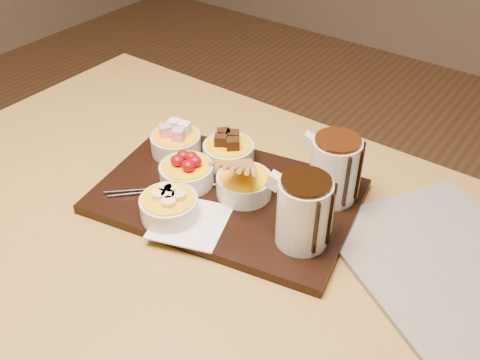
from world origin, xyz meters
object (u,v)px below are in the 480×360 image
Objects in this scene: dining_table at (198,251)px; newspaper at (451,269)px; pitcher_milk_chocolate at (334,170)px; serving_board at (227,196)px; bowl_strawberries at (187,174)px; pitcher_dark_chocolate at (303,213)px.

newspaper reaches higher than dining_table.
newspaper is at bearing -19.21° from pitcher_milk_chocolate.
bowl_strawberries reaches higher than serving_board.
pitcher_dark_chocolate is (0.17, -0.03, 0.07)m from serving_board.
serving_board is 0.20m from pitcher_milk_chocolate.
dining_table is 2.61× the size of serving_board.
pitcher_milk_chocolate reaches higher than dining_table.
dining_table is 10.23× the size of pitcher_milk_chocolate.
pitcher_milk_chocolate reaches higher than serving_board.
pitcher_milk_chocolate is at bearing 27.74° from bowl_strawberries.
newspaper is (0.39, 0.07, -0.00)m from serving_board.
pitcher_dark_chocolate is (0.20, 0.03, 0.18)m from dining_table.
bowl_strawberries is (-0.05, 0.04, 0.14)m from dining_table.
dining_table is at bearing 178.39° from pitcher_dark_chocolate.
pitcher_dark_chocolate is at bearing -124.91° from newspaper.
pitcher_milk_chocolate is at bearing -156.66° from newspaper.
dining_table is 0.30m from pitcher_milk_chocolate.
pitcher_dark_chocolate is (0.25, -0.01, 0.04)m from bowl_strawberries.
pitcher_dark_chocolate is at bearing -1.30° from bowl_strawberries.
serving_board is 0.08m from bowl_strawberries.
pitcher_milk_chocolate is (0.24, 0.12, 0.04)m from bowl_strawberries.
newspaper is (0.23, -0.03, -0.07)m from pitcher_milk_chocolate.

